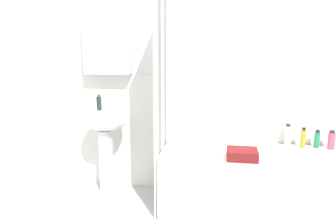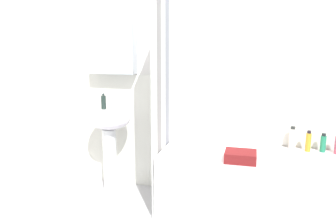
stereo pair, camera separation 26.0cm
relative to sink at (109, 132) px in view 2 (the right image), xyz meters
The scene contains 11 objects.
wall_back_tiled 1.17m from the sink, 12.85° to the left, with size 3.60×0.18×2.40m.
wall_left_tiled 0.96m from the sink, 124.67° to the right, with size 0.07×1.81×2.40m.
sink is the anchor object (origin of this frame).
faucet 0.30m from the sink, 90.00° to the left, with size 0.03×0.12×0.12m.
soap_dispenser 0.31m from the sink, 153.97° to the left, with size 0.05×0.05×0.16m.
bathtub 1.49m from the sink, ahead, with size 1.62×0.65×0.56m, color white.
shower_curtain 0.73m from the sink, 12.27° to the right, with size 0.01×0.65×2.00m.
conditioner_bottle 2.03m from the sink, ahead, with size 0.05×0.05×0.17m.
body_wash_bottle 1.91m from the sink, ahead, with size 0.05×0.05×0.19m.
lotion_bottle 1.77m from the sink, ahead, with size 0.06×0.06×0.21m.
towel_folded 1.38m from the sink, 13.98° to the right, with size 0.25×0.21×0.08m, color maroon.
Camera 2 is at (0.35, -1.96, 1.50)m, focal length 35.45 mm.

